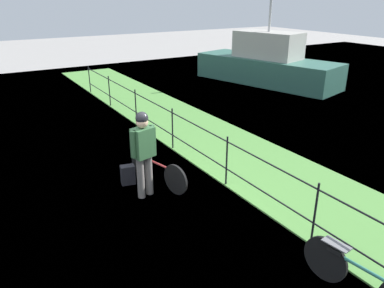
{
  "coord_description": "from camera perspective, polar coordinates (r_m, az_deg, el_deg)",
  "views": [
    {
      "loc": [
        5.45,
        -2.14,
        3.63
      ],
      "look_at": [
        -0.36,
        1.39,
        0.9
      ],
      "focal_mm": 35.16,
      "sensor_mm": 36.0,
      "label": 1
    }
  ],
  "objects": [
    {
      "name": "ground_plane",
      "position": [
        6.89,
        -8.49,
        -10.21
      ],
      "size": [
        60.0,
        60.0,
        0.0
      ],
      "primitive_type": "plane",
      "color": "#9E9993"
    },
    {
      "name": "grass_strip",
      "position": [
        8.4,
        11.53,
        -4.1
      ],
      "size": [
        27.0,
        2.4,
        0.03
      ],
      "primitive_type": "cube",
      "color": "#569342",
      "rests_on": "ground"
    },
    {
      "name": "iron_fence",
      "position": [
        7.46,
        5.3,
        -2.02
      ],
      "size": [
        18.04,
        0.04,
        1.06
      ],
      "color": "black",
      "rests_on": "ground"
    },
    {
      "name": "bicycle_main",
      "position": [
        7.61,
        -5.32,
        -3.96
      ],
      "size": [
        1.61,
        0.46,
        0.61
      ],
      "color": "black",
      "rests_on": "ground"
    },
    {
      "name": "wooden_crate",
      "position": [
        7.72,
        -7.27,
        -0.43
      ],
      "size": [
        0.43,
        0.38,
        0.23
      ],
      "primitive_type": "cube",
      "rotation": [
        0.0,
        0.0,
        0.25
      ],
      "color": "#A87F51",
      "rests_on": "bicycle_main"
    },
    {
      "name": "terrier_dog",
      "position": [
        7.63,
        -7.22,
        0.84
      ],
      "size": [
        0.32,
        0.21,
        0.18
      ],
      "color": "#4C3D2D",
      "rests_on": "wooden_crate"
    },
    {
      "name": "cyclist_person",
      "position": [
        6.96,
        -7.39,
        -0.5
      ],
      "size": [
        0.35,
        0.53,
        1.68
      ],
      "color": "slate",
      "rests_on": "ground"
    },
    {
      "name": "backpack_on_paving",
      "position": [
        7.78,
        -9.71,
        -4.62
      ],
      "size": [
        0.23,
        0.31,
        0.4
      ],
      "primitive_type": "cube",
      "rotation": [
        0.0,
        0.0,
        1.37
      ],
      "color": "black",
      "rests_on": "ground"
    },
    {
      "name": "bicycle_parked",
      "position": [
        5.38,
        24.25,
        -18.12
      ],
      "size": [
        1.68,
        0.27,
        0.64
      ],
      "color": "black",
      "rests_on": "ground"
    },
    {
      "name": "moored_boat_mid",
      "position": [
        16.83,
        11.23,
        11.75
      ],
      "size": [
        6.58,
        3.51,
        3.76
      ],
      "color": "#336656",
      "rests_on": "ground"
    }
  ]
}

